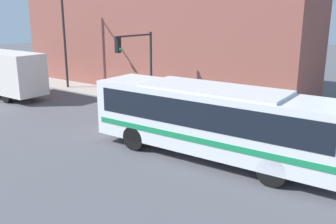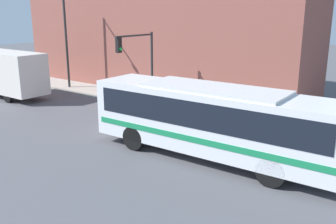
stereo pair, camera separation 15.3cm
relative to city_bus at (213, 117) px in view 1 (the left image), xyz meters
The scene contains 10 objects.
ground_plane 2.69m from the city_bus, 73.18° to the right, with size 120.00×120.00×0.00m, color #515156.
sidewalk 19.28m from the city_bus, 70.33° to the left, with size 2.77×70.00×0.15m.
building_facade 15.96m from the city_bus, 46.01° to the left, with size 6.00×24.31×10.09m.
city_bus is the anchor object (origin of this frame).
delivery_truck 18.03m from the city_bus, 85.31° to the left, with size 2.26×8.14×3.23m.
fire_hydrant 5.85m from the city_bus, ahead, with size 0.22×0.30×0.74m.
traffic_light_pole 9.23m from the city_bus, 59.54° to the left, with size 3.28×0.35×4.56m.
parking_meter 9.02m from the city_bus, 50.77° to the left, with size 0.14×0.14×1.19m.
street_lamp 17.51m from the city_bus, 71.29° to the left, with size 2.98×0.28×7.69m.
pedestrian_near_corner 9.49m from the city_bus, 45.43° to the left, with size 0.34×0.34×1.75m.
Camera 1 is at (-13.53, -5.19, 6.00)m, focal length 40.00 mm.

